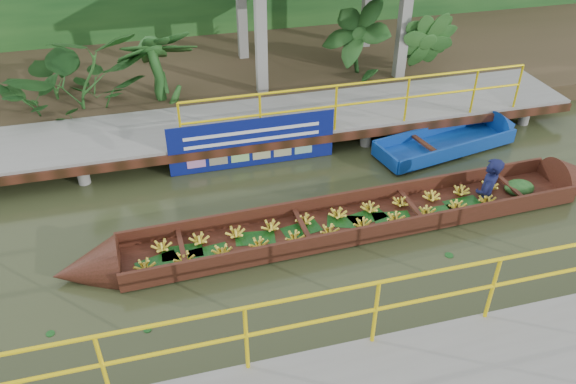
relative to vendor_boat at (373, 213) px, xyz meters
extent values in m
plane|color=#31371B|center=(-2.09, 0.00, -0.22)|extent=(80.00, 80.00, 0.00)
cube|color=#362E1B|center=(-2.09, 7.50, 0.00)|extent=(30.00, 8.00, 0.45)
cube|color=gray|center=(-2.09, 3.50, 0.28)|extent=(16.00, 2.00, 0.15)
cube|color=black|center=(-2.09, 2.50, 0.20)|extent=(16.00, 0.12, 0.18)
cylinder|color=yellow|center=(0.66, 2.55, 1.35)|extent=(7.50, 0.05, 0.05)
cylinder|color=yellow|center=(0.66, 2.55, 0.90)|extent=(7.50, 0.05, 0.05)
cylinder|color=yellow|center=(0.66, 2.55, 0.85)|extent=(0.05, 0.05, 1.00)
cylinder|color=gray|center=(-6.09, 2.70, 0.00)|extent=(0.24, 0.24, 0.55)
cylinder|color=gray|center=(-6.09, 4.30, 0.00)|extent=(0.24, 0.24, 0.55)
cylinder|color=gray|center=(-4.09, 2.70, 0.00)|extent=(0.24, 0.24, 0.55)
cylinder|color=gray|center=(-4.09, 4.30, 0.00)|extent=(0.24, 0.24, 0.55)
cylinder|color=gray|center=(-2.09, 2.70, 0.00)|extent=(0.24, 0.24, 0.55)
cylinder|color=gray|center=(-2.09, 4.30, 0.00)|extent=(0.24, 0.24, 0.55)
cylinder|color=gray|center=(-0.09, 2.70, 0.00)|extent=(0.24, 0.24, 0.55)
cylinder|color=gray|center=(-0.09, 4.30, 0.00)|extent=(0.24, 0.24, 0.55)
cylinder|color=gray|center=(1.91, 2.70, 0.00)|extent=(0.24, 0.24, 0.55)
cylinder|color=gray|center=(1.91, 4.30, 0.00)|extent=(0.24, 0.24, 0.55)
cylinder|color=gray|center=(3.91, 2.70, 0.00)|extent=(0.24, 0.24, 0.55)
cylinder|color=gray|center=(3.91, 4.30, 0.00)|extent=(0.24, 0.24, 0.55)
cylinder|color=gray|center=(-2.09, 2.70, 0.00)|extent=(0.24, 0.24, 0.55)
cylinder|color=yellow|center=(-1.09, -3.05, 1.43)|extent=(10.00, 0.05, 0.05)
cylinder|color=yellow|center=(-1.09, -3.05, 0.98)|extent=(10.00, 0.05, 0.05)
cylinder|color=yellow|center=(-1.09, -3.05, 0.93)|extent=(0.05, 0.05, 1.00)
cube|color=gray|center=(-0.89, 5.10, 1.38)|extent=(0.25, 0.25, 2.80)
cube|color=gray|center=(2.71, 5.10, 1.38)|extent=(0.25, 0.25, 2.80)
cube|color=gray|center=(-0.89, 7.50, 1.38)|extent=(0.25, 0.25, 2.80)
cube|color=gray|center=(2.71, 7.50, 1.38)|extent=(0.25, 0.25, 2.80)
cube|color=#331A0E|center=(-0.29, -0.01, -0.16)|extent=(8.40, 1.35, 0.06)
cube|color=#331A0E|center=(-0.30, 0.51, -0.01)|extent=(8.37, 0.36, 0.36)
cube|color=#331A0E|center=(-0.27, -0.53, -0.01)|extent=(8.37, 0.36, 0.36)
cone|color=#331A0E|center=(-4.94, -0.18, -0.07)|extent=(1.08, 1.04, 1.00)
cone|color=#331A0E|center=(4.37, 0.16, -0.07)|extent=(1.08, 1.04, 1.00)
ellipsoid|color=#133D17|center=(3.06, 0.11, -0.05)|extent=(0.60, 0.48, 0.27)
imported|color=#0F1338|center=(2.33, 0.08, 0.71)|extent=(0.72, 0.71, 1.67)
cube|color=navy|center=(2.48, 2.04, -0.12)|extent=(3.23, 1.52, 0.10)
cube|color=navy|center=(2.39, 2.49, 0.01)|extent=(3.06, 0.67, 0.31)
cube|color=navy|center=(2.57, 1.58, 0.01)|extent=(3.06, 0.67, 0.31)
cube|color=navy|center=(0.96, 1.73, 0.01)|extent=(0.24, 0.93, 0.31)
cone|color=navy|center=(4.21, 2.38, -0.05)|extent=(0.78, 0.98, 0.87)
cube|color=black|center=(1.97, 1.94, 0.05)|extent=(0.28, 0.94, 0.05)
cube|color=navy|center=(-1.68, 2.48, 0.33)|extent=(3.45, 0.03, 1.08)
cube|color=white|center=(-1.68, 2.46, 0.60)|extent=(2.80, 0.01, 0.07)
cube|color=white|center=(-1.68, 2.46, 0.40)|extent=(2.80, 0.01, 0.07)
imported|color=#133D17|center=(-5.24, 5.30, 1.22)|extent=(1.58, 1.58, 1.97)
imported|color=#133D17|center=(-3.24, 5.30, 1.22)|extent=(1.58, 1.58, 1.97)
imported|color=#133D17|center=(1.76, 5.30, 1.22)|extent=(1.58, 1.58, 1.97)
imported|color=#133D17|center=(3.26, 5.30, 1.22)|extent=(1.58, 1.58, 1.97)
camera|label=1|loc=(-3.54, -7.41, 6.00)|focal=35.00mm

